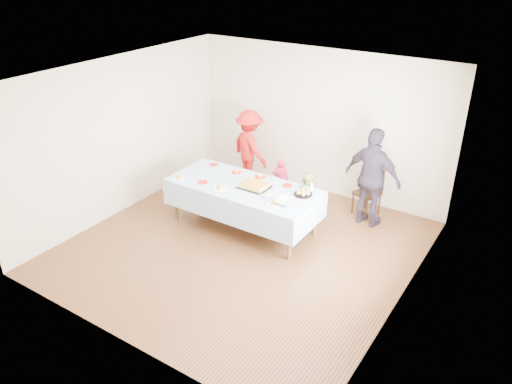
% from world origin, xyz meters
% --- Properties ---
extents(ground, '(5.00, 5.00, 0.00)m').
position_xyz_m(ground, '(0.00, 0.00, 0.00)').
color(ground, '#432413').
rests_on(ground, ground).
extents(room_walls, '(5.04, 5.04, 2.72)m').
position_xyz_m(room_walls, '(0.05, 0.00, 1.77)').
color(room_walls, beige).
rests_on(room_walls, ground).
extents(party_table, '(2.50, 1.10, 0.78)m').
position_xyz_m(party_table, '(-0.34, 0.52, 0.72)').
color(party_table, brown).
rests_on(party_table, ground).
extents(birthday_cake, '(0.48, 0.37, 0.09)m').
position_xyz_m(birthday_cake, '(-0.14, 0.55, 0.82)').
color(birthday_cake, black).
rests_on(birthday_cake, party_table).
extents(rolls_tray, '(0.30, 0.30, 0.09)m').
position_xyz_m(rolls_tray, '(0.64, 0.75, 0.82)').
color(rolls_tray, black).
rests_on(rolls_tray, party_table).
extents(punch_bowl, '(0.29, 0.29, 0.07)m').
position_xyz_m(punch_bowl, '(0.56, 0.34, 0.82)').
color(punch_bowl, silver).
rests_on(punch_bowl, party_table).
extents(party_hat, '(0.10, 0.10, 0.17)m').
position_xyz_m(party_hat, '(0.66, 0.98, 0.86)').
color(party_hat, white).
rests_on(party_hat, party_table).
extents(fork_pile, '(0.24, 0.18, 0.07)m').
position_xyz_m(fork_pile, '(0.20, 0.36, 0.81)').
color(fork_pile, white).
rests_on(fork_pile, party_table).
extents(plate_red_far_a, '(0.16, 0.16, 0.01)m').
position_xyz_m(plate_red_far_a, '(-1.24, 0.91, 0.79)').
color(plate_red_far_a, red).
rests_on(plate_red_far_a, party_table).
extents(plate_red_far_b, '(0.16, 0.16, 0.01)m').
position_xyz_m(plate_red_far_b, '(-0.72, 0.87, 0.79)').
color(plate_red_far_b, red).
rests_on(plate_red_far_b, party_table).
extents(plate_red_far_c, '(0.19, 0.19, 0.01)m').
position_xyz_m(plate_red_far_c, '(-0.28, 0.94, 0.79)').
color(plate_red_far_c, red).
rests_on(plate_red_far_c, party_table).
extents(plate_red_far_d, '(0.16, 0.16, 0.01)m').
position_xyz_m(plate_red_far_d, '(0.27, 0.90, 0.79)').
color(plate_red_far_d, red).
rests_on(plate_red_far_d, party_table).
extents(plate_red_near, '(0.16, 0.16, 0.01)m').
position_xyz_m(plate_red_near, '(-0.95, 0.25, 0.79)').
color(plate_red_near, red).
rests_on(plate_red_near, party_table).
extents(plate_white_left, '(0.22, 0.22, 0.01)m').
position_xyz_m(plate_white_left, '(-1.37, 0.13, 0.79)').
color(plate_white_left, white).
rests_on(plate_white_left, party_table).
extents(plate_white_mid, '(0.21, 0.21, 0.01)m').
position_xyz_m(plate_white_mid, '(-0.58, 0.19, 0.79)').
color(plate_white_mid, white).
rests_on(plate_white_mid, party_table).
extents(plate_white_right, '(0.21, 0.21, 0.01)m').
position_xyz_m(plate_white_right, '(0.42, 0.21, 0.79)').
color(plate_white_right, white).
rests_on(plate_white_right, party_table).
extents(dining_chair, '(0.49, 0.49, 0.87)m').
position_xyz_m(dining_chair, '(1.23, 2.14, 0.48)').
color(dining_chair, black).
rests_on(dining_chair, ground).
extents(toddler_left, '(0.36, 0.31, 0.84)m').
position_xyz_m(toddler_left, '(-0.32, 1.69, 0.42)').
color(toddler_left, '#DA1B4C').
rests_on(toddler_left, ground).
extents(toddler_mid, '(0.44, 0.31, 0.86)m').
position_xyz_m(toddler_mid, '(0.58, 0.90, 0.43)').
color(toddler_mid, '#277640').
rests_on(toddler_mid, ground).
extents(toddler_right, '(0.47, 0.39, 0.90)m').
position_xyz_m(toddler_right, '(0.43, 1.29, 0.45)').
color(toddler_right, '#CDBB5F').
rests_on(toddler_right, ground).
extents(adult_left, '(1.09, 0.86, 1.48)m').
position_xyz_m(adult_left, '(-1.24, 2.06, 0.74)').
color(adult_left, red).
rests_on(adult_left, ground).
extents(adult_right, '(1.05, 0.56, 1.71)m').
position_xyz_m(adult_right, '(1.37, 1.77, 0.85)').
color(adult_right, '#2B2431').
rests_on(adult_right, ground).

